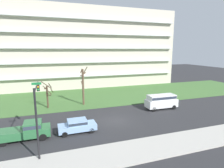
{
  "coord_description": "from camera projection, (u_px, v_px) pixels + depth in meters",
  "views": [
    {
      "loc": [
        -8.18,
        -22.76,
        9.66
      ],
      "look_at": [
        1.53,
        6.0,
        3.99
      ],
      "focal_mm": 29.67,
      "sensor_mm": 36.0,
      "label": 1
    }
  ],
  "objects": [
    {
      "name": "ground",
      "position": [
        115.0,
        121.0,
        25.54
      ],
      "size": [
        160.0,
        160.0,
        0.0
      ],
      "primitive_type": "plane",
      "color": "#2D2D30"
    },
    {
      "name": "apartment_building",
      "position": [
        81.0,
        48.0,
        49.37
      ],
      "size": [
        49.97,
        12.08,
        20.0
      ],
      "color": "beige",
      "rests_on": "ground"
    },
    {
      "name": "sidewalk_curb_near",
      "position": [
        143.0,
        149.0,
        18.08
      ],
      "size": [
        80.0,
        4.0,
        0.15
      ],
      "primitive_type": "cube",
      "color": "#BCB7AD",
      "rests_on": "ground"
    },
    {
      "name": "van_white_near_left",
      "position": [
        161.0,
        101.0,
        30.42
      ],
      "size": [
        5.24,
        2.1,
        2.36
      ],
      "rotation": [
        0.0,
        0.0,
        3.12
      ],
      "color": "white",
      "rests_on": "ground"
    },
    {
      "name": "grass_lawn_strip",
      "position": [
        93.0,
        96.0,
        38.57
      ],
      "size": [
        80.0,
        16.0,
        0.08
      ],
      "primitive_type": "cube",
      "color": "#477238",
      "rests_on": "ground"
    },
    {
      "name": "sedan_blue_center_left",
      "position": [
        77.0,
        125.0,
        21.79
      ],
      "size": [
        4.42,
        1.86,
        1.57
      ],
      "rotation": [
        0.0,
        0.0,
        0.01
      ],
      "color": "#8CB2E0",
      "rests_on": "ground"
    },
    {
      "name": "tree_left",
      "position": [
        83.0,
        86.0,
        32.21
      ],
      "size": [
        1.37,
        1.27,
        6.75
      ],
      "color": "brown",
      "rests_on": "ground"
    },
    {
      "name": "pickup_green_center_right",
      "position": [
        27.0,
        131.0,
        20.05
      ],
      "size": [
        5.4,
        2.0,
        1.95
      ],
      "rotation": [
        0.0,
        0.0,
        -0.0
      ],
      "color": "#2D6B3D",
      "rests_on": "ground"
    },
    {
      "name": "tree_far_left",
      "position": [
        48.0,
        94.0,
        30.47
      ],
      "size": [
        1.86,
        1.66,
        4.77
      ],
      "color": "#4C3828",
      "rests_on": "ground"
    },
    {
      "name": "traffic_signal_mast",
      "position": [
        37.0,
        106.0,
        17.33
      ],
      "size": [
        0.9,
        5.65,
        6.53
      ],
      "color": "black",
      "rests_on": "ground"
    }
  ]
}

